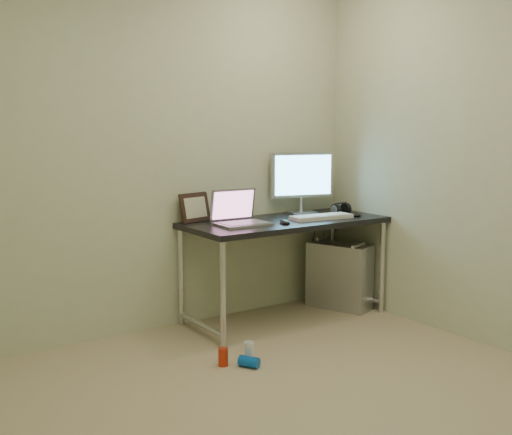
% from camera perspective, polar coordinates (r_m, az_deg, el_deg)
% --- Properties ---
extents(floor, '(3.50, 3.50, 0.00)m').
position_cam_1_polar(floor, '(3.28, 3.60, -17.89)').
color(floor, tan).
rests_on(floor, ground).
extents(wall_back, '(3.50, 0.02, 2.50)m').
position_cam_1_polar(wall_back, '(4.46, -10.24, 5.63)').
color(wall_back, beige).
rests_on(wall_back, ground).
extents(desk, '(1.51, 0.66, 0.75)m').
position_cam_1_polar(desk, '(4.74, 2.62, -1.19)').
color(desk, black).
rests_on(desk, ground).
extents(tower_computer, '(0.37, 0.54, 0.55)m').
position_cam_1_polar(tower_computer, '(5.14, 7.42, -5.16)').
color(tower_computer, silver).
rests_on(tower_computer, ground).
extents(cable_a, '(0.01, 0.16, 0.69)m').
position_cam_1_polar(cable_a, '(5.29, 4.92, -3.16)').
color(cable_a, black).
rests_on(cable_a, ground).
extents(cable_b, '(0.02, 0.11, 0.71)m').
position_cam_1_polar(cable_b, '(5.34, 5.80, -3.29)').
color(cable_b, black).
rests_on(cable_b, ground).
extents(can_red, '(0.07, 0.07, 0.11)m').
position_cam_1_polar(can_red, '(3.96, -2.94, -12.28)').
color(can_red, '#B82A10').
rests_on(can_red, ground).
extents(can_white, '(0.07, 0.07, 0.12)m').
position_cam_1_polar(can_white, '(4.02, -0.62, -11.84)').
color(can_white, white).
rests_on(can_white, ground).
extents(can_blue, '(0.12, 0.14, 0.07)m').
position_cam_1_polar(can_blue, '(3.94, -0.62, -12.71)').
color(can_blue, blue).
rests_on(can_blue, ground).
extents(laptop, '(0.36, 0.30, 0.24)m').
position_cam_1_polar(laptop, '(4.49, -1.52, 0.10)').
color(laptop, silver).
rests_on(laptop, desk).
extents(monitor, '(0.50, 0.20, 0.48)m').
position_cam_1_polar(monitor, '(5.04, 4.12, 3.54)').
color(monitor, silver).
rests_on(monitor, desk).
extents(keyboard, '(0.49, 0.20, 0.03)m').
position_cam_1_polar(keyboard, '(4.79, 5.84, 0.05)').
color(keyboard, silver).
rests_on(keyboard, desk).
extents(mouse_right, '(0.09, 0.13, 0.04)m').
position_cam_1_polar(mouse_right, '(4.95, 8.78, 0.32)').
color(mouse_right, black).
rests_on(mouse_right, desk).
extents(mouse_left, '(0.10, 0.12, 0.04)m').
position_cam_1_polar(mouse_left, '(4.52, 2.58, -0.35)').
color(mouse_left, black).
rests_on(mouse_left, desk).
extents(headphones, '(0.15, 0.09, 0.10)m').
position_cam_1_polar(headphones, '(5.15, 7.55, 0.74)').
color(headphones, black).
rests_on(headphones, desk).
extents(picture_frame, '(0.27, 0.14, 0.21)m').
position_cam_1_polar(picture_frame, '(4.63, -5.47, 0.90)').
color(picture_frame, black).
rests_on(picture_frame, desk).
extents(webcam, '(0.04, 0.03, 0.12)m').
position_cam_1_polar(webcam, '(4.66, -3.64, 0.78)').
color(webcam, silver).
rests_on(webcam, desk).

